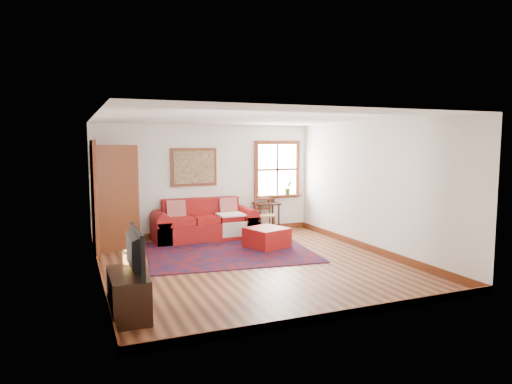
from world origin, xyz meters
name	(u,v)px	position (x,y,z in m)	size (l,w,h in m)	color
ground	(252,264)	(0.00, 0.00, 0.00)	(5.50, 5.50, 0.00)	#401E11
room_envelope	(251,169)	(0.00, 0.02, 1.65)	(5.04, 5.54, 2.52)	silver
window	(279,175)	(1.78, 2.70, 1.31)	(1.18, 0.20, 1.38)	white
doorway	(108,197)	(-2.21, 1.78, 1.07)	(0.89, 1.08, 2.14)	black
framed_artwork	(194,167)	(-0.30, 2.71, 1.55)	(1.05, 0.07, 0.85)	#642D15
persian_rug	(229,252)	(-0.09, 0.92, 0.01)	(3.07, 2.45, 0.02)	#4E0B0B
red_leather_sofa	(204,226)	(-0.19, 2.32, 0.29)	(2.22, 0.92, 0.87)	maroon
red_ottoman	(267,238)	(0.73, 1.01, 0.20)	(0.71, 0.71, 0.40)	maroon
side_table	(267,208)	(1.39, 2.52, 0.57)	(0.57, 0.43, 0.69)	black
ladder_back_chair	(264,213)	(1.22, 2.30, 0.48)	(0.45, 0.43, 0.88)	tan
media_cabinet	(128,294)	(-2.27, -1.63, 0.26)	(0.43, 0.96, 0.53)	black
television	(129,251)	(-2.25, -1.67, 0.80)	(0.95, 0.12, 0.55)	black
candle_hurricane	(127,257)	(-2.22, -1.20, 0.61)	(0.12, 0.12, 0.18)	silver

